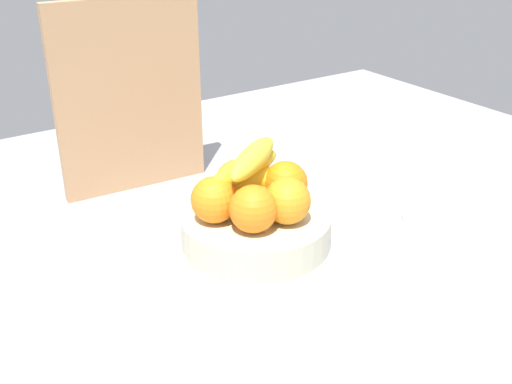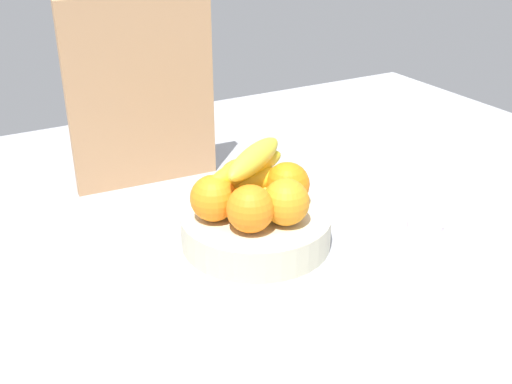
{
  "view_description": "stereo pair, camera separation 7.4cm",
  "coord_description": "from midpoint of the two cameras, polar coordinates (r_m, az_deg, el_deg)",
  "views": [
    {
      "loc": [
        -50.29,
        -75.65,
        51.98
      ],
      "look_at": [
        -1.18,
        -2.68,
        9.27
      ],
      "focal_mm": 43.28,
      "sensor_mm": 36.0,
      "label": 1
    },
    {
      "loc": [
        -44.02,
        -79.5,
        51.98
      ],
      "look_at": [
        -1.18,
        -2.68,
        9.27
      ],
      "focal_mm": 43.28,
      "sensor_mm": 36.0,
      "label": 2
    }
  ],
  "objects": [
    {
      "name": "banana_bunch",
      "position": [
        1.0,
        1.55,
        1.39
      ],
      "size": [
        17.77,
        13.28,
        10.6
      ],
      "color": "yellow",
      "rests_on": "fruit_bowl"
    },
    {
      "name": "cutting_board",
      "position": [
        1.18,
        -8.71,
        8.87
      ],
      "size": [
        28.06,
        3.52,
        36.0
      ],
      "primitive_type": "cube",
      "rotation": [
        0.0,
        0.0,
        -0.06
      ],
      "color": "tan",
      "rests_on": "ground_plane"
    },
    {
      "name": "orange_back_left",
      "position": [
        0.96,
        -1.78,
        -0.61
      ],
      "size": [
        7.42,
        7.42,
        7.42
      ],
      "primitive_type": "sphere",
      "color": "orange",
      "rests_on": "fruit_bowl"
    },
    {
      "name": "orange_center",
      "position": [
        1.02,
        0.57,
        1.0
      ],
      "size": [
        7.42,
        7.42,
        7.42
      ],
      "primitive_type": "sphere",
      "color": "orange",
      "rests_on": "fruit_bowl"
    },
    {
      "name": "orange_front_left",
      "position": [
        0.95,
        4.98,
        -0.97
      ],
      "size": [
        7.42,
        7.42,
        7.42
      ],
      "primitive_type": "sphere",
      "color": "orange",
      "rests_on": "fruit_bowl"
    },
    {
      "name": "fruit_bowl",
      "position": [
        1.01,
        2.09,
        -3.43
      ],
      "size": [
        24.41,
        24.41,
        5.27
      ],
      "primitive_type": "cylinder",
      "color": "beige",
      "rests_on": "ground_plane"
    },
    {
      "name": "orange_back_right",
      "position": [
        0.93,
        1.73,
        -1.61
      ],
      "size": [
        7.42,
        7.42,
        7.42
      ],
      "primitive_type": "sphere",
      "color": "orange",
      "rests_on": "fruit_bowl"
    },
    {
      "name": "jar_lid",
      "position": [
        1.11,
        17.25,
        -2.9
      ],
      "size": [
        6.17,
        6.17,
        1.0
      ],
      "primitive_type": "cylinder",
      "color": "silver",
      "rests_on": "ground_plane"
    },
    {
      "name": "ground_plane",
      "position": [
        1.05,
        1.85,
        -4.62
      ],
      "size": [
        180.0,
        140.0,
        3.0
      ],
      "primitive_type": "cube",
      "color": "gray"
    },
    {
      "name": "orange_front_right",
      "position": [
        1.01,
        4.99,
        0.67
      ],
      "size": [
        7.42,
        7.42,
        7.42
      ],
      "primitive_type": "sphere",
      "color": "orange",
      "rests_on": "fruit_bowl"
    }
  ]
}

